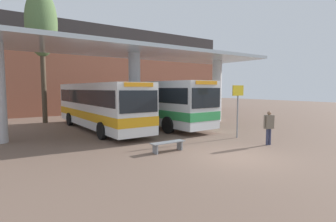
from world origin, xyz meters
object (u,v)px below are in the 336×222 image
object	(u,v)px
transit_bus_center_bay	(154,101)
poplar_tree_behind_left	(41,24)
waiting_bench_near_pillar	(168,144)
info_sign_platform	(238,101)
pedestrian_waiting	(269,124)
transit_bus_left_bay	(99,104)

from	to	relation	value
transit_bus_center_bay	poplar_tree_behind_left	size ratio (longest dim) A/B	1.03
waiting_bench_near_pillar	info_sign_platform	distance (m)	5.62
waiting_bench_near_pillar	pedestrian_waiting	world-z (taller)	pedestrian_waiting
waiting_bench_near_pillar	poplar_tree_behind_left	world-z (taller)	poplar_tree_behind_left
transit_bus_left_bay	pedestrian_waiting	bearing A→B (deg)	118.07
transit_bus_left_bay	pedestrian_waiting	distance (m)	11.29
transit_bus_center_bay	waiting_bench_near_pillar	distance (m)	8.63
info_sign_platform	transit_bus_center_bay	bearing A→B (deg)	100.63
waiting_bench_near_pillar	info_sign_platform	xyz separation A→B (m)	(5.29, 0.44, 1.85)
poplar_tree_behind_left	transit_bus_center_bay	bearing A→B (deg)	-44.95
info_sign_platform	pedestrian_waiting	bearing A→B (deg)	-95.38
transit_bus_center_bay	info_sign_platform	distance (m)	7.19
pedestrian_waiting	poplar_tree_behind_left	xyz separation A→B (m)	(-7.81, 15.98, 7.05)
transit_bus_left_bay	transit_bus_center_bay	xyz separation A→B (m)	(4.20, -0.63, 0.09)
info_sign_platform	pedestrian_waiting	distance (m)	2.51
transit_bus_center_bay	pedestrian_waiting	distance (m)	9.40
pedestrian_waiting	waiting_bench_near_pillar	bearing A→B (deg)	177.92
transit_bus_left_bay	waiting_bench_near_pillar	bearing A→B (deg)	91.56
transit_bus_left_bay	poplar_tree_behind_left	world-z (taller)	poplar_tree_behind_left
transit_bus_center_bay	waiting_bench_near_pillar	world-z (taller)	transit_bus_center_bay
transit_bus_center_bay	poplar_tree_behind_left	distance (m)	11.33
transit_bus_center_bay	transit_bus_left_bay	bearing A→B (deg)	-10.51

